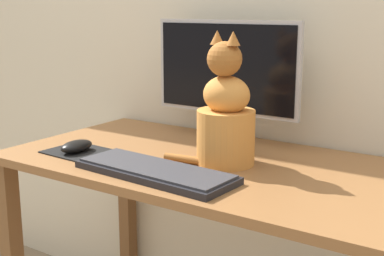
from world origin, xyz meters
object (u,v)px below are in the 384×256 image
(keyboard, at_px, (155,171))
(computer_mouse_left, at_px, (77,146))
(monitor, at_px, (226,75))
(cat, at_px, (226,116))

(keyboard, relative_size, computer_mouse_left, 4.02)
(monitor, distance_m, keyboard, 0.46)
(computer_mouse_left, bearing_deg, keyboard, -7.05)
(keyboard, relative_size, cat, 1.23)
(keyboard, distance_m, cat, 0.25)
(keyboard, height_order, computer_mouse_left, computer_mouse_left)
(computer_mouse_left, relative_size, cat, 0.31)
(monitor, height_order, keyboard, monitor)
(monitor, relative_size, computer_mouse_left, 4.47)
(monitor, bearing_deg, computer_mouse_left, -128.38)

